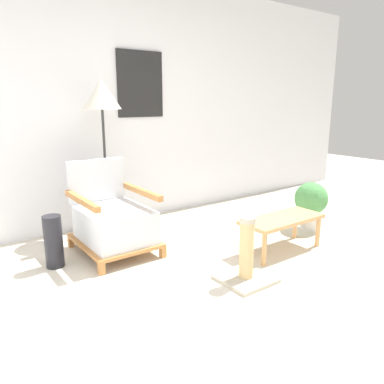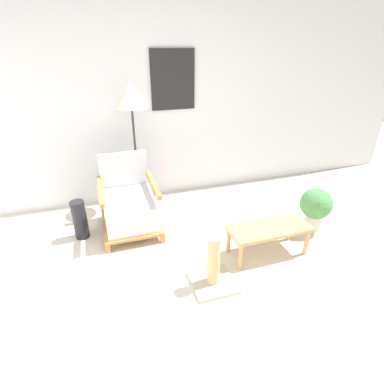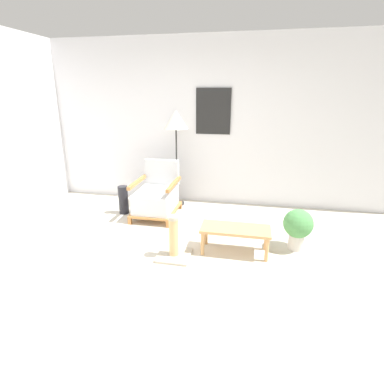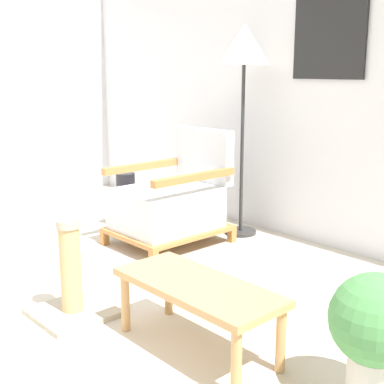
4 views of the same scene
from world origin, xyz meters
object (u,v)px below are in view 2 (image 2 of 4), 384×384
object	(u,v)px
coffee_table	(269,230)
vase	(80,220)
floor_lamp	(131,100)
armchair	(129,205)
potted_plant	(316,206)
scratching_post	(213,269)

from	to	relation	value
coffee_table	vase	bearing A→B (deg)	153.88
floor_lamp	vase	world-z (taller)	floor_lamp
coffee_table	vase	size ratio (longest dim) A/B	1.84
armchair	coffee_table	xyz separation A→B (m)	(1.27, -0.91, -0.03)
armchair	floor_lamp	bearing A→B (deg)	70.90
floor_lamp	potted_plant	size ratio (longest dim) A/B	3.04
potted_plant	scratching_post	distance (m)	1.51
vase	scratching_post	xyz separation A→B (m)	(1.13, -1.14, -0.06)
coffee_table	floor_lamp	bearing A→B (deg)	126.61
armchair	vase	distance (m)	0.55
potted_plant	scratching_post	size ratio (longest dim) A/B	1.00
floor_lamp	coffee_table	world-z (taller)	floor_lamp
floor_lamp	scratching_post	xyz separation A→B (m)	(0.39, -1.71, -1.21)
coffee_table	potted_plant	world-z (taller)	potted_plant
vase	potted_plant	world-z (taller)	potted_plant
floor_lamp	potted_plant	bearing A→B (deg)	-33.97
armchair	coffee_table	bearing A→B (deg)	-35.59
scratching_post	floor_lamp	bearing A→B (deg)	102.88
coffee_table	vase	distance (m)	2.03
floor_lamp	potted_plant	world-z (taller)	floor_lamp
coffee_table	potted_plant	size ratio (longest dim) A/B	1.58
armchair	potted_plant	size ratio (longest dim) A/B	1.59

